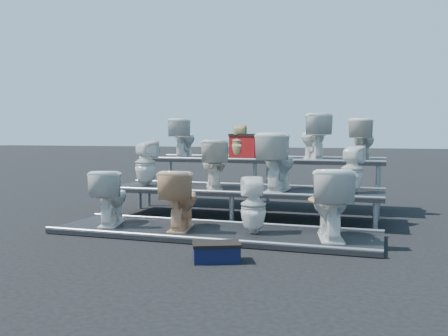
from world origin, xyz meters
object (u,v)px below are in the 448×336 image
(toilet_8, at_px, (183,138))
(red_crate, at_px, (248,147))
(toilet_2, at_px, (253,205))
(toilet_6, at_px, (277,162))
(toilet_1, at_px, (180,199))
(toilet_3, at_px, (330,203))
(toilet_10, at_px, (314,137))
(toilet_4, at_px, (145,163))
(step_stool, at_px, (216,253))
(toilet_11, at_px, (363,140))
(toilet_9, at_px, (239,142))
(toilet_5, at_px, (214,164))
(toilet_0, at_px, (110,197))
(toilet_7, at_px, (352,169))

(toilet_8, xyz_separation_m, red_crate, (1.23, 0.09, -0.16))
(toilet_2, xyz_separation_m, toilet_6, (0.02, 1.30, 0.48))
(toilet_1, bearing_deg, toilet_2, 169.35)
(toilet_3, distance_m, toilet_10, 2.77)
(toilet_4, height_order, toilet_10, toilet_10)
(toilet_6, distance_m, toilet_8, 2.46)
(toilet_2, height_order, step_stool, toilet_2)
(toilet_2, height_order, toilet_10, toilet_10)
(toilet_10, relative_size, toilet_11, 1.13)
(toilet_4, height_order, toilet_8, toilet_8)
(toilet_4, distance_m, toilet_11, 3.60)
(toilet_8, relative_size, toilet_9, 1.18)
(toilet_5, relative_size, toilet_6, 0.87)
(toilet_8, height_order, toilet_11, toilet_8)
(toilet_3, distance_m, toilet_4, 3.38)
(toilet_3, distance_m, red_crate, 3.26)
(toilet_3, height_order, toilet_4, toilet_4)
(toilet_1, distance_m, toilet_10, 3.04)
(toilet_1, height_order, toilet_4, toilet_4)
(toilet_9, height_order, toilet_10, toilet_10)
(toilet_4, distance_m, red_crate, 1.95)
(toilet_11, bearing_deg, step_stool, 76.51)
(toilet_6, bearing_deg, toilet_9, -51.73)
(toilet_0, relative_size, step_stool, 1.62)
(toilet_0, bearing_deg, toilet_6, -164.20)
(toilet_9, bearing_deg, toilet_0, 55.20)
(toilet_2, relative_size, red_crate, 1.29)
(toilet_0, distance_m, toilet_5, 1.72)
(toilet_1, relative_size, toilet_6, 0.91)
(toilet_5, distance_m, toilet_9, 1.34)
(toilet_2, height_order, toilet_11, toilet_11)
(toilet_2, bearing_deg, red_crate, -94.39)
(toilet_2, distance_m, toilet_6, 1.38)
(toilet_9, xyz_separation_m, red_crate, (0.14, 0.09, -0.11))
(toilet_10, distance_m, step_stool, 4.03)
(toilet_6, distance_m, toilet_7, 1.08)
(toilet_5, relative_size, toilet_8, 1.05)
(toilet_7, bearing_deg, red_crate, -20.28)
(toilet_3, relative_size, red_crate, 1.54)
(toilet_2, xyz_separation_m, toilet_5, (-0.98, 1.30, 0.42))
(toilet_5, xyz_separation_m, toilet_6, (1.00, 0.00, 0.05))
(toilet_5, bearing_deg, toilet_9, -113.40)
(toilet_1, distance_m, toilet_11, 3.47)
(toilet_10, bearing_deg, toilet_8, -22.94)
(toilet_8, bearing_deg, toilet_2, 120.88)
(toilet_0, bearing_deg, red_crate, -130.98)
(toilet_4, xyz_separation_m, toilet_7, (3.26, 0.00, -0.03))
(step_stool, bearing_deg, toilet_7, 41.71)
(toilet_5, xyz_separation_m, step_stool, (0.92, -2.53, -0.75))
(toilet_1, height_order, toilet_6, toilet_6)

